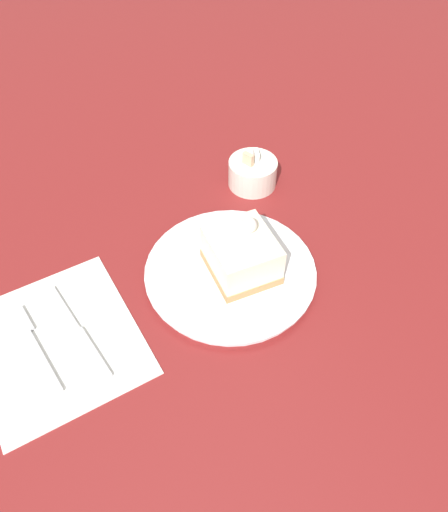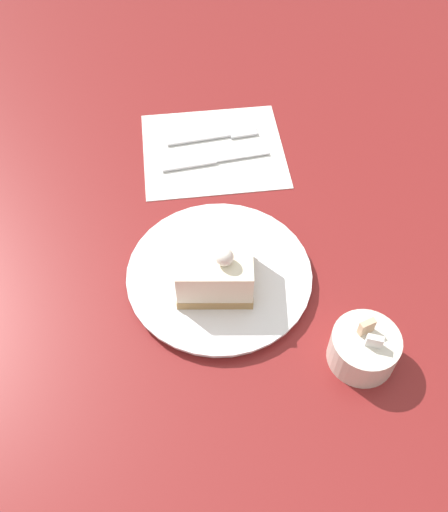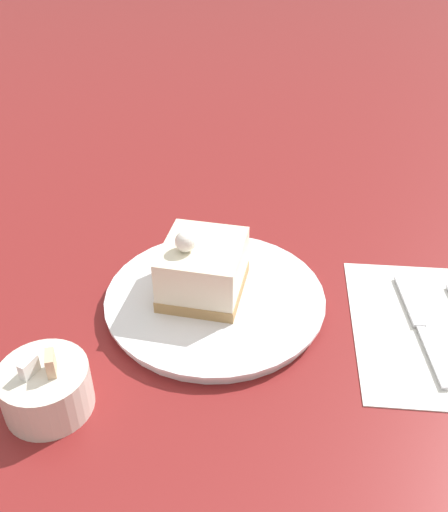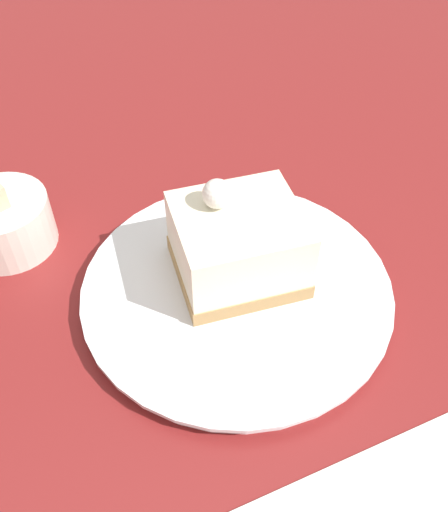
{
  "view_description": "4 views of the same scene",
  "coord_description": "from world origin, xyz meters",
  "px_view_note": "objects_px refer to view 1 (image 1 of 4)",
  "views": [
    {
      "loc": [
        -0.28,
        -0.43,
        0.6
      ],
      "look_at": [
        -0.03,
        -0.02,
        0.05
      ],
      "focal_mm": 35.0,
      "sensor_mm": 36.0,
      "label": 1
    },
    {
      "loc": [
        0.44,
        -0.09,
        0.67
      ],
      "look_at": [
        -0.03,
        -0.02,
        0.04
      ],
      "focal_mm": 40.0,
      "sensor_mm": 36.0,
      "label": 2
    },
    {
      "loc": [
        -0.07,
        0.5,
        0.45
      ],
      "look_at": [
        -0.03,
        -0.03,
        0.07
      ],
      "focal_mm": 40.0,
      "sensor_mm": 36.0,
      "label": 3
    },
    {
      "loc": [
        -0.3,
        0.11,
        0.38
      ],
      "look_at": [
        -0.01,
        -0.02,
        0.04
      ],
      "focal_mm": 40.0,
      "sensor_mm": 36.0,
      "label": 4
    }
  ],
  "objects_px": {
    "cake_slice": "(242,254)",
    "fork": "(32,341)",
    "plate": "(230,272)",
    "sugar_bowl": "(253,173)",
    "knife": "(83,338)"
  },
  "relations": [
    {
      "from": "fork",
      "to": "sugar_bowl",
      "type": "bearing_deg",
      "value": 10.65
    },
    {
      "from": "cake_slice",
      "to": "knife",
      "type": "relative_size",
      "value": 0.62
    },
    {
      "from": "cake_slice",
      "to": "sugar_bowl",
      "type": "relative_size",
      "value": 1.31
    },
    {
      "from": "cake_slice",
      "to": "knife",
      "type": "distance_m",
      "value": 0.25
    },
    {
      "from": "plate",
      "to": "cake_slice",
      "type": "distance_m",
      "value": 0.04
    },
    {
      "from": "plate",
      "to": "sugar_bowl",
      "type": "relative_size",
      "value": 3.01
    },
    {
      "from": "cake_slice",
      "to": "fork",
      "type": "xyz_separation_m",
      "value": [
        -0.31,
        0.05,
        -0.04
      ]
    },
    {
      "from": "knife",
      "to": "sugar_bowl",
      "type": "relative_size",
      "value": 2.11
    },
    {
      "from": "cake_slice",
      "to": "fork",
      "type": "bearing_deg",
      "value": 178.86
    },
    {
      "from": "fork",
      "to": "knife",
      "type": "xyz_separation_m",
      "value": [
        0.06,
        -0.03,
        0.0
      ]
    },
    {
      "from": "plate",
      "to": "cake_slice",
      "type": "height_order",
      "value": "cake_slice"
    },
    {
      "from": "knife",
      "to": "sugar_bowl",
      "type": "height_order",
      "value": "sugar_bowl"
    },
    {
      "from": "knife",
      "to": "plate",
      "type": "bearing_deg",
      "value": -6.84
    },
    {
      "from": "plate",
      "to": "sugar_bowl",
      "type": "height_order",
      "value": "sugar_bowl"
    },
    {
      "from": "plate",
      "to": "cake_slice",
      "type": "bearing_deg",
      "value": -26.5
    }
  ]
}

